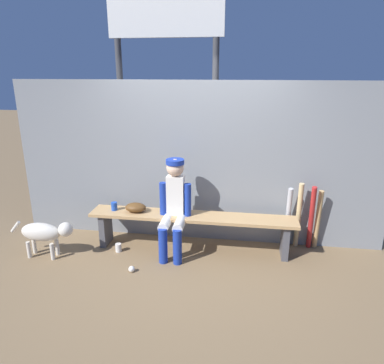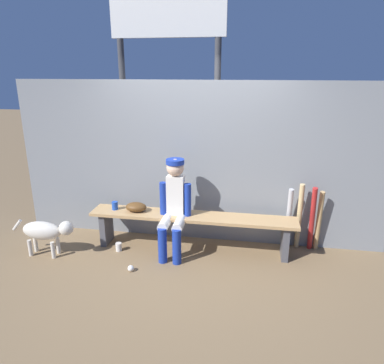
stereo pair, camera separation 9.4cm
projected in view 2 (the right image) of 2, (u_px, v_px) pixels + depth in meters
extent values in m
plane|color=brown|center=(192.00, 249.00, 4.73)|extent=(30.00, 30.00, 0.00)
cube|color=gray|center=(197.00, 164.00, 4.74)|extent=(5.00, 0.03, 2.17)
cube|color=tan|center=(192.00, 216.00, 4.58)|extent=(2.69, 0.36, 0.04)
cube|color=#4C4C51|center=(106.00, 227.00, 4.85)|extent=(0.08, 0.29, 0.45)
cube|color=#4C4C51|center=(285.00, 241.00, 4.46)|extent=(0.08, 0.29, 0.45)
cube|color=silver|center=(176.00, 195.00, 4.53)|extent=(0.22, 0.13, 0.52)
sphere|color=beige|center=(175.00, 168.00, 4.42)|extent=(0.22, 0.22, 0.22)
cylinder|color=#193399|center=(175.00, 162.00, 4.40)|extent=(0.23, 0.23, 0.06)
cylinder|color=silver|center=(166.00, 222.00, 4.46)|extent=(0.13, 0.38, 0.13)
cylinder|color=#193399|center=(162.00, 245.00, 4.35)|extent=(0.11, 0.11, 0.45)
cylinder|color=#193399|center=(163.00, 199.00, 4.55)|extent=(0.09, 0.09, 0.44)
cylinder|color=silver|center=(180.00, 223.00, 4.43)|extent=(0.13, 0.38, 0.13)
cylinder|color=#193399|center=(177.00, 247.00, 4.32)|extent=(0.11, 0.11, 0.45)
cylinder|color=#193399|center=(188.00, 200.00, 4.50)|extent=(0.09, 0.09, 0.44)
ellipsoid|color=#593819|center=(136.00, 207.00, 4.68)|extent=(0.28, 0.20, 0.12)
cylinder|color=#B7B7BC|center=(289.00, 218.00, 4.64)|extent=(0.07, 0.19, 0.85)
cylinder|color=tan|center=(299.00, 217.00, 4.61)|extent=(0.08, 0.17, 0.92)
cylinder|color=#B22323|center=(312.00, 219.00, 4.54)|extent=(0.11, 0.25, 0.91)
cylinder|color=tan|center=(319.00, 221.00, 4.58)|extent=(0.07, 0.16, 0.84)
sphere|color=white|center=(131.00, 268.00, 4.20)|extent=(0.07, 0.07, 0.07)
cylinder|color=silver|center=(119.00, 247.00, 4.67)|extent=(0.08, 0.08, 0.11)
cylinder|color=#1E47AD|center=(115.00, 206.00, 4.74)|extent=(0.08, 0.08, 0.11)
cylinder|color=#3F3F42|center=(125.00, 128.00, 5.83)|extent=(0.10, 0.10, 2.74)
cylinder|color=#3F3F42|center=(216.00, 130.00, 5.59)|extent=(0.10, 0.10, 2.74)
cube|color=white|center=(167.00, 1.00, 5.14)|extent=(1.75, 0.08, 0.98)
ellipsoid|color=beige|center=(42.00, 231.00, 4.49)|extent=(0.52, 0.20, 0.24)
sphere|color=beige|center=(66.00, 228.00, 4.42)|extent=(0.18, 0.18, 0.18)
cylinder|color=beige|center=(17.00, 225.00, 4.53)|extent=(0.15, 0.04, 0.16)
cylinder|color=beige|center=(58.00, 246.00, 4.59)|extent=(0.05, 0.05, 0.22)
cylinder|color=beige|center=(53.00, 250.00, 4.48)|extent=(0.05, 0.05, 0.22)
cylinder|color=beige|center=(36.00, 244.00, 4.64)|extent=(0.05, 0.05, 0.22)
cylinder|color=beige|center=(30.00, 248.00, 4.53)|extent=(0.05, 0.05, 0.22)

